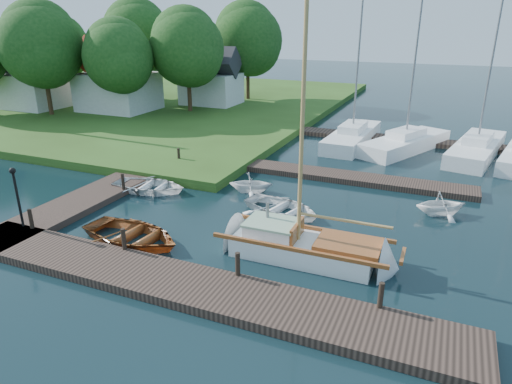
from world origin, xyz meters
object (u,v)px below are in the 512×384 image
at_px(tree_7, 248,40).
at_px(tree_3, 187,48).
at_px(lamp_post, 16,189).
at_px(marina_boat_3, 477,147).
at_px(mooring_post_5, 179,155).
at_px(house_a, 118,82).
at_px(mooring_post_4, 123,182).
at_px(tender_b, 251,181).
at_px(tender_d, 441,202).
at_px(tree_2, 119,57).
at_px(mooring_post_0, 31,219).
at_px(mooring_post_3, 381,295).
at_px(tree_4, 138,38).
at_px(marina_boat_2, 405,142).
at_px(dinghy, 132,232).
at_px(house_b, 32,82).
at_px(mooring_post_2, 238,264).
at_px(tree_5, 61,47).
at_px(mooring_post_1, 124,239).
at_px(tender_c, 282,206).
at_px(sailboat, 308,249).
at_px(tender_a, 149,184).
at_px(marina_boat_1, 352,136).
at_px(tree_1, 41,45).

bearing_deg(tree_7, tree_3, -104.04).
relative_size(lamp_post, marina_boat_3, 0.20).
bearing_deg(mooring_post_5, lamp_post, -95.71).
xyz_separation_m(house_a, tree_3, (6.00, 2.05, 2.85)).
xyz_separation_m(mooring_post_4, tender_b, (5.52, 2.82, -0.14)).
distance_m(tender_d, tree_2, 27.78).
bearing_deg(mooring_post_0, mooring_post_3, 0.00).
bearing_deg(tree_4, mooring_post_5, -48.66).
bearing_deg(tree_7, marina_boat_2, -36.26).
bearing_deg(dinghy, house_b, 59.95).
height_order(mooring_post_2, tree_7, tree_7).
bearing_deg(mooring_post_5, tree_5, 146.80).
height_order(mooring_post_4, tree_2, tree_2).
height_order(mooring_post_3, tender_b, tender_b).
relative_size(marina_boat_3, house_b, 2.10).
relative_size(mooring_post_1, house_b, 0.14).
bearing_deg(dinghy, marina_boat_2, -18.34).
height_order(tree_3, tree_4, tree_4).
xyz_separation_m(mooring_post_0, tree_3, (-6.50, 23.05, 5.11)).
bearing_deg(tender_c, mooring_post_0, 140.57).
bearing_deg(sailboat, mooring_post_4, 165.43).
relative_size(mooring_post_5, tree_2, 0.10).
distance_m(mooring_post_3, tree_2, 30.98).
bearing_deg(marina_boat_3, dinghy, 157.00).
xyz_separation_m(tender_b, tree_3, (-12.52, 15.23, 5.25)).
bearing_deg(mooring_post_1, mooring_post_3, 0.00).
bearing_deg(tender_a, marina_boat_3, -55.16).
bearing_deg(mooring_post_2, mooring_post_1, 180.00).
bearing_deg(tender_b, marina_boat_1, -31.06).
height_order(mooring_post_3, dinghy, mooring_post_3).
bearing_deg(marina_boat_3, house_a, 97.69).
xyz_separation_m(lamp_post, tree_3, (-6.00, 23.05, 3.94)).
xyz_separation_m(mooring_post_0, tender_d, (14.79, 8.53, -0.11)).
relative_size(mooring_post_2, mooring_post_3, 1.00).
height_order(tree_1, tree_4, tree_4).
xyz_separation_m(sailboat, tender_b, (-4.56, 5.32, 0.21)).
xyz_separation_m(tree_4, tree_5, (-8.00, -2.00, -0.95)).
distance_m(mooring_post_0, tree_5, 34.00).
distance_m(mooring_post_4, sailboat, 10.39).
distance_m(mooring_post_0, mooring_post_1, 4.50).
xyz_separation_m(marina_boat_2, tree_2, (-22.67, 0.23, 4.68)).
xyz_separation_m(mooring_post_2, tender_d, (5.79, 8.53, -0.11)).
height_order(lamp_post, tender_c, lamp_post).
bearing_deg(mooring_post_5, tree_1, 157.47).
relative_size(mooring_post_0, tree_2, 0.10).
bearing_deg(tree_2, tree_5, 153.43).
relative_size(mooring_post_5, tender_b, 0.38).
relative_size(dinghy, tender_d, 1.89).
bearing_deg(tree_1, tree_7, 49.40).
bearing_deg(marina_boat_2, tender_a, 164.66).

